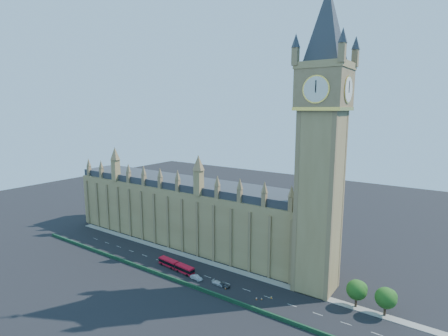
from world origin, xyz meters
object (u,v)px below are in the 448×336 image
Objects in this scene: red_bus at (176,266)px; car_white at (218,283)px; car_silver at (196,277)px; car_grey at (224,285)px.

car_white is (19.43, -0.50, -0.85)m from red_bus.
car_silver is (10.99, -1.73, -0.74)m from red_bus.
car_silver is 8.53m from car_white.
car_white is at bearing 95.54° from car_grey.
car_white is (8.44, 1.23, -0.11)m from car_silver.
red_bus is 11.15m from car_silver.
red_bus is 3.75× the size of car_white.
car_white is at bearing -76.50° from car_silver.
car_silver reaches higher than car_white.
car_white is at bearing 4.26° from red_bus.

